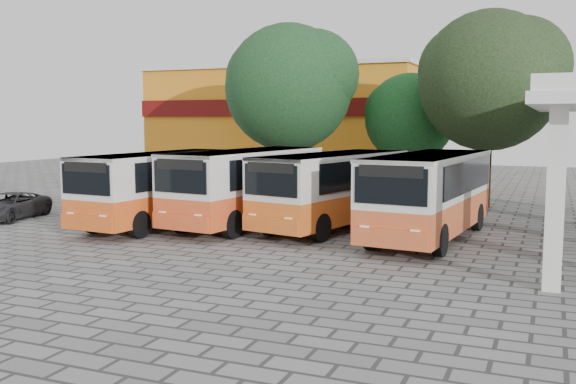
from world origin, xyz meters
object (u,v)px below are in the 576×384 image
at_px(bus_far_left, 160,184).
at_px(bus_centre_left, 247,182).
at_px(parked_car, 9,206).
at_px(bus_centre_right, 333,185).
at_px(bus_far_right, 429,190).

xyz_separation_m(bus_far_left, bus_centre_left, (3.27, 1.38, 0.06)).
height_order(bus_far_left, bus_centre_left, bus_centre_left).
bearing_deg(parked_car, bus_centre_right, 1.06).
bearing_deg(bus_far_left, parked_car, -166.67).
height_order(bus_centre_right, parked_car, bus_centre_right).
height_order(bus_centre_left, bus_far_right, bus_far_right).
height_order(bus_far_left, bus_far_right, bus_far_right).
distance_m(bus_centre_left, bus_far_right, 7.50).
distance_m(bus_centre_right, bus_far_right, 4.06).
xyz_separation_m(bus_far_left, bus_far_right, (10.77, 1.10, 0.07)).
xyz_separation_m(bus_far_left, bus_centre_right, (6.81, 1.98, 0.01)).
bearing_deg(bus_centre_right, bus_centre_left, -157.67).
bearing_deg(bus_centre_right, parked_car, -154.98).
relative_size(bus_centre_left, bus_far_right, 1.00).
bearing_deg(parked_car, bus_far_right, -4.35).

